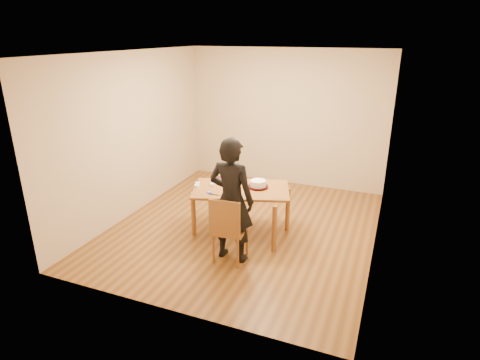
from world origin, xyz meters
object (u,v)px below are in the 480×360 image
at_px(dining_chair, 230,230).
at_px(person, 231,200).
at_px(dining_table, 241,189).
at_px(cake, 258,184).
at_px(cake_plate, 258,187).

height_order(dining_chair, person, person).
height_order(dining_table, cake, cake).
distance_m(cake_plate, cake, 0.05).
bearing_deg(person, dining_table, -75.24).
distance_m(dining_chair, cake_plate, 0.96).
distance_m(dining_table, dining_chair, 0.84).
bearing_deg(cake, cake_plate, 0.00).
bearing_deg(cake, dining_table, -149.34).
relative_size(dining_table, cake, 5.80).
height_order(dining_chair, cake, cake).
xyz_separation_m(cake_plate, person, (-0.07, -0.86, 0.11)).
height_order(dining_chair, cake_plate, cake_plate).
bearing_deg(cake, dining_chair, -94.63).
relative_size(cake_plate, person, 0.18).
height_order(cake_plate, person, person).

